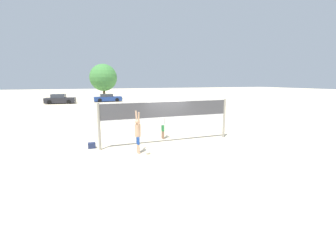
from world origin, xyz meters
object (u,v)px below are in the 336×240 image
player_spiker (138,131)px  parked_car_near (108,98)px  player_blocker (163,120)px  parked_car_mid (60,99)px  volleyball (148,152)px  volleyball_net (168,114)px  tree_left_cluster (103,78)px  gear_bag (92,145)px

player_spiker → parked_car_near: size_ratio=0.45×
player_blocker → parked_car_mid: player_blocker is taller
volleyball → volleyball_net: bearing=43.4°
player_blocker → tree_left_cluster: tree_left_cluster is taller
volleyball_net → parked_car_near: volleyball_net is taller
player_spiker → volleyball: 1.11m
volleyball_net → volleyball: size_ratio=32.43×
volleyball_net → player_spiker: 2.48m
parked_car_mid → volleyball_net: bearing=-66.9°
gear_bag → tree_left_cluster: tree_left_cluster is taller
player_spiker → volleyball: bearing=-127.1°
volleyball_net → parked_car_mid: (-7.89, 27.74, -1.03)m
gear_bag → tree_left_cluster: size_ratio=0.06×
player_blocker → tree_left_cluster: 32.59m
volleyball_net → parked_car_mid: bearing=105.9°
volleyball_net → gear_bag: volleyball_net is taller
volleyball_net → player_spiker: size_ratio=3.66×
gear_bag → parked_car_mid: (-3.71, 27.29, 0.53)m
player_blocker → tree_left_cluster: (-0.58, 32.45, 3.05)m
player_spiker → volleyball: player_spiker is taller
player_blocker → parked_car_near: bearing=-179.1°
volleyball → gear_bag: (-2.53, 2.01, 0.03)m
parked_car_near → parked_car_mid: 7.54m
volleyball → gear_bag: bearing=141.5°
volleyball_net → volleyball: bearing=-136.6°
parked_car_near → volleyball_net: bearing=-90.3°
player_blocker → tree_left_cluster: bearing=-179.0°
player_blocker → gear_bag: player_blocker is taller
parked_car_near → parked_car_mid: (-7.48, -0.94, 0.07)m
player_spiker → gear_bag: 2.89m
volleyball_net → volleyball: volleyball_net is taller
volleyball_net → tree_left_cluster: bearing=90.9°
parked_car_near → tree_left_cluster: (-0.14, 4.74, 3.60)m
volleyball → parked_car_mid: (-6.24, 29.30, 0.56)m
parked_car_near → gear_bag: bearing=-98.8°
volleyball → parked_car_mid: size_ratio=0.05×
volleyball_net → tree_left_cluster: tree_left_cluster is taller
volleyball → gear_bag: 3.24m
player_spiker → gear_bag: size_ratio=5.50×
gear_bag → volleyball_net: bearing=-6.2°
parked_car_near → volleyball: bearing=-93.5°
volleyball → parked_car_near: size_ratio=0.05×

